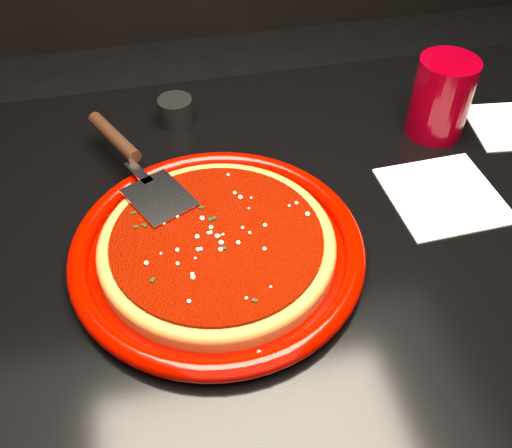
{
  "coord_description": "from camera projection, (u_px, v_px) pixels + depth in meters",
  "views": [
    {
      "loc": [
        -0.15,
        -0.57,
        1.34
      ],
      "look_at": [
        -0.03,
        -0.02,
        0.77
      ],
      "focal_mm": 40.0,
      "sensor_mm": 36.0,
      "label": 1
    }
  ],
  "objects": [
    {
      "name": "plate",
      "position": [
        218.0,
        249.0,
        0.77
      ],
      "size": [
        0.4,
        0.4,
        0.03
      ],
      "primitive_type": "cylinder",
      "rotation": [
        0.0,
        0.0,
        0.0
      ],
      "color": "#810400",
      "rests_on": "table"
    },
    {
      "name": "pizza_crust",
      "position": [
        217.0,
        247.0,
        0.77
      ],
      "size": [
        0.32,
        0.32,
        0.02
      ],
      "primitive_type": "cylinder",
      "rotation": [
        0.0,
        0.0,
        0.0
      ],
      "color": "brown",
      "rests_on": "plate"
    },
    {
      "name": "parmesan_dusting",
      "position": [
        217.0,
        236.0,
        0.75
      ],
      "size": [
        0.27,
        0.27,
        0.01
      ],
      "primitive_type": null,
      "color": "beige",
      "rests_on": "plate"
    },
    {
      "name": "pizza_server",
      "position": [
        136.0,
        162.0,
        0.85
      ],
      "size": [
        0.22,
        0.33,
        0.02
      ],
      "primitive_type": null,
      "rotation": [
        0.0,
        0.0,
        0.46
      ],
      "color": "#B6B8BC",
      "rests_on": "plate"
    },
    {
      "name": "basil_flecks",
      "position": [
        217.0,
        236.0,
        0.75
      ],
      "size": [
        0.25,
        0.25,
        0.0
      ],
      "primitive_type": null,
      "color": "black",
      "rests_on": "plate"
    },
    {
      "name": "cup",
      "position": [
        441.0,
        98.0,
        0.93
      ],
      "size": [
        0.12,
        0.12,
        0.13
      ],
      "primitive_type": "cylinder",
      "rotation": [
        0.0,
        0.0,
        -0.25
      ],
      "color": "maroon",
      "rests_on": "table"
    },
    {
      "name": "napkin_b",
      "position": [
        507.0,
        126.0,
        0.99
      ],
      "size": [
        0.14,
        0.15,
        0.0
      ],
      "primitive_type": "cube",
      "rotation": [
        0.0,
        0.0,
        -0.12
      ],
      "color": "silver",
      "rests_on": "table"
    },
    {
      "name": "pizza_sauce",
      "position": [
        217.0,
        240.0,
        0.76
      ],
      "size": [
        0.28,
        0.28,
        0.01
      ],
      "primitive_type": "cylinder",
      "rotation": [
        0.0,
        0.0,
        0.0
      ],
      "color": "#740B00",
      "rests_on": "plate"
    },
    {
      "name": "ramekin",
      "position": [
        176.0,
        111.0,
        0.98
      ],
      "size": [
        0.08,
        0.08,
        0.05
      ],
      "primitive_type": "cylinder",
      "rotation": [
        0.0,
        0.0,
        0.39
      ],
      "color": "black",
      "rests_on": "table"
    },
    {
      "name": "table",
      "position": [
        267.0,
        357.0,
        1.1
      ],
      "size": [
        1.2,
        0.8,
        0.75
      ],
      "primitive_type": "cube",
      "color": "black",
      "rests_on": "floor"
    },
    {
      "name": "napkin_a",
      "position": [
        443.0,
        195.0,
        0.87
      ],
      "size": [
        0.17,
        0.17,
        0.0
      ],
      "primitive_type": "cube",
      "rotation": [
        0.0,
        0.0,
        0.04
      ],
      "color": "silver",
      "rests_on": "table"
    },
    {
      "name": "pizza_crust_rim",
      "position": [
        217.0,
        243.0,
        0.76
      ],
      "size": [
        0.32,
        0.32,
        0.02
      ],
      "primitive_type": "torus",
      "rotation": [
        0.0,
        0.0,
        0.0
      ],
      "color": "brown",
      "rests_on": "plate"
    },
    {
      "name": "floor",
      "position": [
        265.0,
        440.0,
        1.37
      ],
      "size": [
        4.0,
        4.0,
        0.01
      ],
      "primitive_type": "cube",
      "color": "black",
      "rests_on": "ground"
    }
  ]
}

